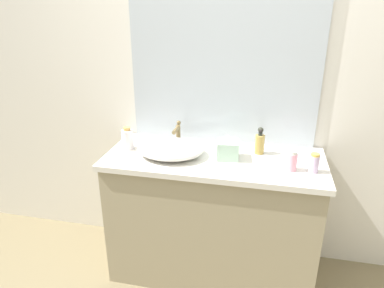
{
  "coord_description": "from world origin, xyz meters",
  "views": [
    {
      "loc": [
        0.19,
        -1.56,
        1.75
      ],
      "look_at": [
        -0.24,
        0.38,
        0.94
      ],
      "focal_mm": 33.16,
      "sensor_mm": 36.0,
      "label": 1
    }
  ],
  "objects_px": {
    "soap_dispenser": "(260,143)",
    "tissue_box": "(228,148)",
    "sink_basin": "(170,148)",
    "spray_can": "(314,163)",
    "lotion_bottle": "(292,161)",
    "perfume_bottle": "(128,139)"
  },
  "relations": [
    {
      "from": "soap_dispenser",
      "to": "tissue_box",
      "type": "relative_size",
      "value": 1.14
    },
    {
      "from": "sink_basin",
      "to": "spray_can",
      "type": "height_order",
      "value": "spray_can"
    },
    {
      "from": "sink_basin",
      "to": "tissue_box",
      "type": "distance_m",
      "value": 0.35
    },
    {
      "from": "tissue_box",
      "to": "spray_can",
      "type": "bearing_deg",
      "value": -9.72
    },
    {
      "from": "lotion_bottle",
      "to": "perfume_bottle",
      "type": "bearing_deg",
      "value": 174.73
    },
    {
      "from": "lotion_bottle",
      "to": "spray_can",
      "type": "relative_size",
      "value": 1.03
    },
    {
      "from": "soap_dispenser",
      "to": "lotion_bottle",
      "type": "distance_m",
      "value": 0.28
    },
    {
      "from": "tissue_box",
      "to": "soap_dispenser",
      "type": "bearing_deg",
      "value": 32.25
    },
    {
      "from": "perfume_bottle",
      "to": "tissue_box",
      "type": "bearing_deg",
      "value": -0.8
    },
    {
      "from": "perfume_bottle",
      "to": "tissue_box",
      "type": "height_order",
      "value": "tissue_box"
    },
    {
      "from": "soap_dispenser",
      "to": "lotion_bottle",
      "type": "relative_size",
      "value": 1.49
    },
    {
      "from": "perfume_bottle",
      "to": "tissue_box",
      "type": "relative_size",
      "value": 0.97
    },
    {
      "from": "sink_basin",
      "to": "tissue_box",
      "type": "height_order",
      "value": "tissue_box"
    },
    {
      "from": "lotion_bottle",
      "to": "perfume_bottle",
      "type": "distance_m",
      "value": 1.02
    },
    {
      "from": "perfume_bottle",
      "to": "tissue_box",
      "type": "xyz_separation_m",
      "value": [
        0.64,
        -0.01,
        -0.0
      ]
    },
    {
      "from": "sink_basin",
      "to": "spray_can",
      "type": "relative_size",
      "value": 3.71
    },
    {
      "from": "soap_dispenser",
      "to": "spray_can",
      "type": "xyz_separation_m",
      "value": [
        0.31,
        -0.2,
        -0.02
      ]
    },
    {
      "from": "perfume_bottle",
      "to": "tissue_box",
      "type": "distance_m",
      "value": 0.64
    },
    {
      "from": "lotion_bottle",
      "to": "soap_dispenser",
      "type": "bearing_deg",
      "value": 133.18
    },
    {
      "from": "soap_dispenser",
      "to": "spray_can",
      "type": "bearing_deg",
      "value": -33.13
    },
    {
      "from": "lotion_bottle",
      "to": "sink_basin",
      "type": "bearing_deg",
      "value": 175.83
    },
    {
      "from": "soap_dispenser",
      "to": "tissue_box",
      "type": "bearing_deg",
      "value": -147.75
    }
  ]
}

